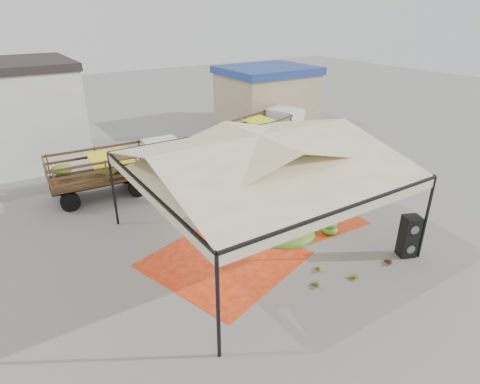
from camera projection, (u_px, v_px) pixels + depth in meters
ground at (257, 239)px, 14.98m from camera, size 90.00×90.00×0.00m
canopy_tent at (259, 155)px, 13.60m from camera, size 8.10×8.10×4.00m
building_tan at (267, 95)px, 28.95m from camera, size 6.30×5.30×4.10m
tarp_left at (224, 259)px, 13.77m from camera, size 5.70×5.56×0.01m
tarp_right at (300, 214)px, 16.76m from camera, size 4.14×4.33×0.01m
banana_heap at (278, 205)px, 16.11m from camera, size 6.21×5.13×1.31m
hand_yellow_a at (317, 268)px, 13.12m from camera, size 0.51×0.45×0.20m
hand_yellow_b at (353, 277)px, 12.66m from camera, size 0.60×0.56×0.21m
hand_red_a at (386, 262)px, 13.46m from camera, size 0.55×0.50×0.21m
hand_red_b at (320, 226)px, 15.67m from camera, size 0.40×0.33×0.18m
hand_green at (315, 285)px, 12.34m from camera, size 0.50×0.42×0.21m
hanging_bunches at (274, 160)px, 15.18m from camera, size 3.24×0.24×0.20m
speaker_stack at (409, 236)px, 13.68m from camera, size 0.69×0.65×1.52m
banana_leaves at (219, 247)px, 14.47m from camera, size 0.96×1.36×3.70m
vendor at (217, 193)px, 16.88m from camera, size 0.55×0.37×1.51m
truck_left at (124, 165)px, 18.42m from camera, size 6.13×2.39×2.07m
truck_right at (268, 127)px, 24.38m from camera, size 6.19×3.71×2.01m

